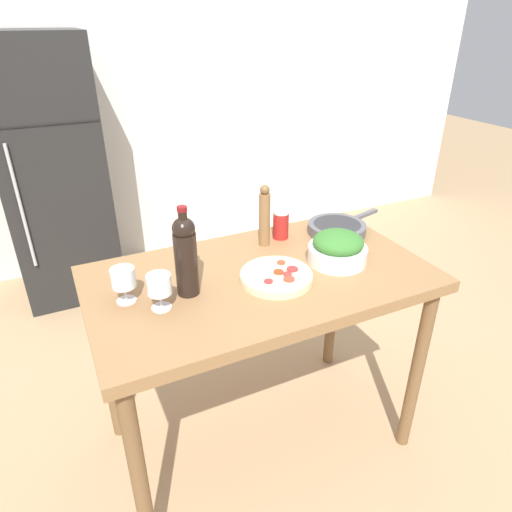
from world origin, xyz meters
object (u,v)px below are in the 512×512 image
wine_glass_near (159,286)px  salad_bowl (338,249)px  refrigerator (54,175)px  cast_iron_skillet (337,228)px  salt_canister (281,224)px  wine_glass_far (123,279)px  pepper_mill (265,217)px  wine_bottle (186,254)px  homemade_pizza (276,276)px

wine_glass_near → salad_bowl: salad_bowl is taller
refrigerator → cast_iron_skillet: refrigerator is taller
salad_bowl → salt_canister: 0.32m
wine_glass_far → salad_bowl: size_ratio=0.54×
wine_glass_near → pepper_mill: pepper_mill is taller
cast_iron_skillet → wine_bottle: bearing=-165.9°
refrigerator → salad_bowl: 2.11m
wine_bottle → wine_glass_far: size_ratio=2.58×
wine_glass_far → cast_iron_skillet: 1.01m
homemade_pizza → refrigerator: bearing=109.2°
pepper_mill → homemade_pizza: bearing=-108.1°
wine_bottle → salad_bowl: size_ratio=1.40×
wine_bottle → homemade_pizza: size_ratio=1.21×
salad_bowl → cast_iron_skillet: salad_bowl is taller
cast_iron_skillet → refrigerator: bearing=124.1°
wine_glass_near → wine_bottle: bearing=25.2°
wine_bottle → pepper_mill: size_ratio=1.23×
wine_glass_near → wine_glass_far: 0.14m
wine_bottle → cast_iron_skillet: 0.81m
cast_iron_skillet → salad_bowl: bearing=-124.7°
salt_canister → wine_glass_near: bearing=-153.4°
wine_glass_near → salt_canister: (0.63, 0.32, -0.02)m
wine_bottle → salt_canister: bearing=26.9°
refrigerator → pepper_mill: size_ratio=6.33×
wine_glass_near → cast_iron_skillet: 0.93m
homemade_pizza → cast_iron_skillet: 0.52m
wine_glass_near → refrigerator: bearing=96.6°
wine_bottle → wine_glass_near: wine_bottle is taller
wine_bottle → wine_glass_far: (-0.21, 0.04, -0.07)m
wine_glass_far → cast_iron_skillet: (0.99, 0.15, -0.06)m
refrigerator → salt_canister: size_ratio=13.11×
wine_bottle → wine_glass_far: wine_bottle is taller
refrigerator → pepper_mill: 1.78m
refrigerator → homemade_pizza: refrigerator is taller
wine_bottle → homemade_pizza: 0.36m
wine_bottle → homemade_pizza: bearing=-10.5°
refrigerator → wine_glass_far: refrigerator is taller
wine_glass_near → salt_canister: size_ratio=0.99×
refrigerator → wine_glass_near: bearing=-83.4°
wine_bottle → cast_iron_skillet: (0.78, 0.20, -0.13)m
wine_glass_near → cast_iron_skillet: (0.89, 0.25, -0.06)m
wine_bottle → pepper_mill: wine_bottle is taller
refrigerator → wine_bottle: 1.88m
homemade_pizza → cast_iron_skillet: cast_iron_skillet is taller
pepper_mill → homemade_pizza: 0.33m
salt_canister → cast_iron_skillet: (0.26, -0.07, -0.04)m
wine_glass_far → wine_bottle: bearing=-10.9°
homemade_pizza → salad_bowl: bearing=4.9°
refrigerator → salt_canister: 1.80m
salad_bowl → salt_canister: same height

